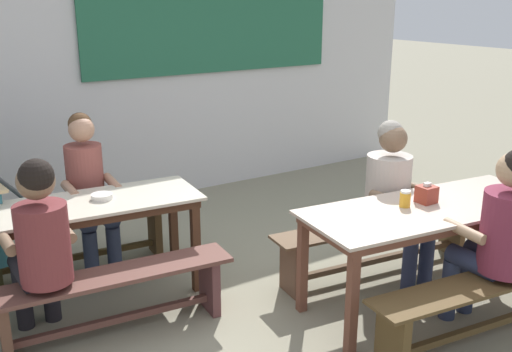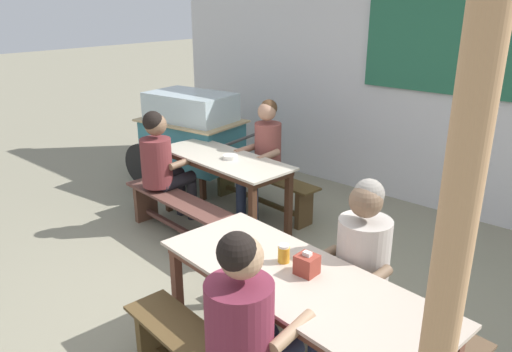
{
  "view_description": "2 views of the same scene",
  "coord_description": "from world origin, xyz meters",
  "px_view_note": "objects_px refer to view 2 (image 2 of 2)",
  "views": [
    {
      "loc": [
        -2.24,
        -2.91,
        2.13
      ],
      "look_at": [
        0.11,
        0.75,
        0.79
      ],
      "focal_mm": 41.19,
      "sensor_mm": 36.0,
      "label": 1
    },
    {
      "loc": [
        2.31,
        -2.42,
        2.29
      ],
      "look_at": [
        -0.43,
        0.69,
        0.78
      ],
      "focal_mm": 34.82,
      "sensor_mm": 36.0,
      "label": 2
    }
  ],
  "objects_px": {
    "bench_far_front": "(182,212)",
    "food_cart": "(191,132)",
    "person_center_facing": "(263,153)",
    "dining_table_far": "(224,165)",
    "person_left_back_turned": "(163,161)",
    "dining_table_near": "(297,288)",
    "person_right_near_table": "(358,260)",
    "bench_near_back": "(351,307)",
    "condiment_jar": "(284,254)",
    "person_near_front": "(248,325)",
    "wooden_support_post": "(437,352)",
    "bench_far_back": "(262,186)",
    "soup_bowl": "(230,157)",
    "tissue_box": "(307,264)"
  },
  "relations": [
    {
      "from": "bench_far_front",
      "to": "soup_bowl",
      "type": "xyz_separation_m",
      "value": [
        0.14,
        0.55,
        0.47
      ]
    },
    {
      "from": "bench_far_front",
      "to": "person_center_facing",
      "type": "bearing_deg",
      "value": 79.74
    },
    {
      "from": "dining_table_near",
      "to": "bench_far_back",
      "type": "xyz_separation_m",
      "value": [
        -1.91,
        1.9,
        -0.39
      ]
    },
    {
      "from": "soup_bowl",
      "to": "person_center_facing",
      "type": "bearing_deg",
      "value": 84.81
    },
    {
      "from": "bench_far_back",
      "to": "bench_far_front",
      "type": "distance_m",
      "value": 1.1
    },
    {
      "from": "person_near_front",
      "to": "condiment_jar",
      "type": "distance_m",
      "value": 0.64
    },
    {
      "from": "condiment_jar",
      "to": "bench_near_back",
      "type": "bearing_deg",
      "value": 62.87
    },
    {
      "from": "soup_bowl",
      "to": "condiment_jar",
      "type": "bearing_deg",
      "value": -36.92
    },
    {
      "from": "bench_far_back",
      "to": "bench_far_front",
      "type": "bearing_deg",
      "value": -95.12
    },
    {
      "from": "bench_far_back",
      "to": "bench_near_back",
      "type": "bearing_deg",
      "value": -34.52
    },
    {
      "from": "bench_far_front",
      "to": "food_cart",
      "type": "height_order",
      "value": "food_cart"
    },
    {
      "from": "dining_table_near",
      "to": "person_right_near_table",
      "type": "relative_size",
      "value": 1.56
    },
    {
      "from": "person_left_back_turned",
      "to": "soup_bowl",
      "type": "xyz_separation_m",
      "value": [
        0.53,
        0.44,
        0.06
      ]
    },
    {
      "from": "food_cart",
      "to": "person_near_front",
      "type": "bearing_deg",
      "value": -37.46
    },
    {
      "from": "bench_far_back",
      "to": "tissue_box",
      "type": "height_order",
      "value": "tissue_box"
    },
    {
      "from": "bench_far_back",
      "to": "soup_bowl",
      "type": "distance_m",
      "value": 0.73
    },
    {
      "from": "dining_table_near",
      "to": "dining_table_far",
      "type": "bearing_deg",
      "value": 145.32
    },
    {
      "from": "food_cart",
      "to": "soup_bowl",
      "type": "xyz_separation_m",
      "value": [
        1.25,
        -0.57,
        0.07
      ]
    },
    {
      "from": "food_cart",
      "to": "wooden_support_post",
      "type": "bearing_deg",
      "value": -32.48
    },
    {
      "from": "dining_table_near",
      "to": "person_near_front",
      "type": "xyz_separation_m",
      "value": [
        0.06,
        -0.5,
        0.05
      ]
    },
    {
      "from": "bench_far_back",
      "to": "wooden_support_post",
      "type": "xyz_separation_m",
      "value": [
        2.98,
        -2.64,
        0.97
      ]
    },
    {
      "from": "person_right_near_table",
      "to": "person_near_front",
      "type": "bearing_deg",
      "value": -93.65
    },
    {
      "from": "person_left_back_turned",
      "to": "wooden_support_post",
      "type": "xyz_separation_m",
      "value": [
        3.47,
        -1.65,
        0.54
      ]
    },
    {
      "from": "person_near_front",
      "to": "wooden_support_post",
      "type": "bearing_deg",
      "value": -12.89
    },
    {
      "from": "tissue_box",
      "to": "wooden_support_post",
      "type": "xyz_separation_m",
      "value": [
        1.06,
        -0.8,
        0.44
      ]
    },
    {
      "from": "dining_table_near",
      "to": "wooden_support_post",
      "type": "height_order",
      "value": "wooden_support_post"
    },
    {
      "from": "dining_table_far",
      "to": "bench_far_front",
      "type": "bearing_deg",
      "value": -95.12
    },
    {
      "from": "bench_far_back",
      "to": "person_left_back_turned",
      "type": "xyz_separation_m",
      "value": [
        -0.49,
        -0.99,
        0.43
      ]
    },
    {
      "from": "bench_far_front",
      "to": "condiment_jar",
      "type": "relative_size",
      "value": 13.68
    },
    {
      "from": "food_cart",
      "to": "tissue_box",
      "type": "xyz_separation_m",
      "value": [
        3.13,
        -1.86,
        0.12
      ]
    },
    {
      "from": "food_cart",
      "to": "person_center_facing",
      "type": "relative_size",
      "value": 1.3
    },
    {
      "from": "condiment_jar",
      "to": "dining_table_near",
      "type": "bearing_deg",
      "value": -26.49
    },
    {
      "from": "bench_far_front",
      "to": "bench_far_back",
      "type": "bearing_deg",
      "value": 84.88
    },
    {
      "from": "dining_table_far",
      "to": "bench_near_back",
      "type": "relative_size",
      "value": 0.87
    },
    {
      "from": "condiment_jar",
      "to": "wooden_support_post",
      "type": "distance_m",
      "value": 1.56
    },
    {
      "from": "bench_near_back",
      "to": "condiment_jar",
      "type": "xyz_separation_m",
      "value": [
        -0.24,
        -0.46,
        0.52
      ]
    },
    {
      "from": "dining_table_far",
      "to": "wooden_support_post",
      "type": "relative_size",
      "value": 0.64
    },
    {
      "from": "food_cart",
      "to": "person_left_back_turned",
      "type": "height_order",
      "value": "person_left_back_turned"
    },
    {
      "from": "person_center_facing",
      "to": "tissue_box",
      "type": "bearing_deg",
      "value": -43.7
    },
    {
      "from": "bench_far_front",
      "to": "condiment_jar",
      "type": "height_order",
      "value": "condiment_jar"
    },
    {
      "from": "dining_table_far",
      "to": "person_left_back_turned",
      "type": "distance_m",
      "value": 0.62
    },
    {
      "from": "dining_table_far",
      "to": "dining_table_near",
      "type": "height_order",
      "value": "same"
    },
    {
      "from": "bench_far_front",
      "to": "person_right_near_table",
      "type": "xyz_separation_m",
      "value": [
        2.13,
        -0.33,
        0.4
      ]
    },
    {
      "from": "food_cart",
      "to": "person_center_facing",
      "type": "height_order",
      "value": "person_center_facing"
    },
    {
      "from": "dining_table_far",
      "to": "soup_bowl",
      "type": "bearing_deg",
      "value": 1.87
    },
    {
      "from": "soup_bowl",
      "to": "wooden_support_post",
      "type": "xyz_separation_m",
      "value": [
        2.94,
        -2.09,
        0.49
      ]
    },
    {
      "from": "bench_near_back",
      "to": "wooden_support_post",
      "type": "distance_m",
      "value": 1.9
    },
    {
      "from": "person_near_front",
      "to": "bench_far_front",
      "type": "bearing_deg",
      "value": 147.66
    },
    {
      "from": "person_right_near_table",
      "to": "bench_far_front",
      "type": "bearing_deg",
      "value": 171.11
    },
    {
      "from": "bench_near_back",
      "to": "wooden_support_post",
      "type": "relative_size",
      "value": 0.73
    }
  ]
}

